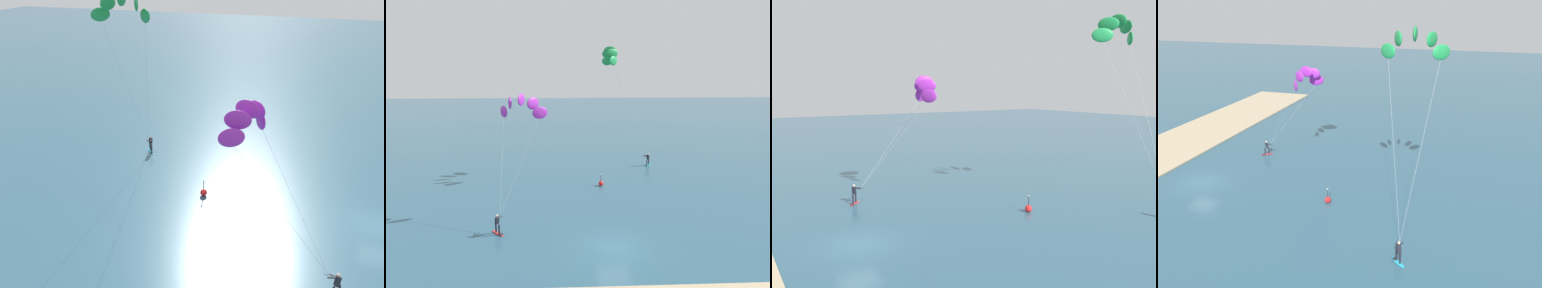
% 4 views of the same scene
% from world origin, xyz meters
% --- Properties ---
extents(ground_plane, '(240.00, 240.00, 0.00)m').
position_xyz_m(ground_plane, '(0.00, 0.00, 0.00)').
color(ground_plane, '#2D566B').
extents(kitesurfer_nearshore, '(4.71, 7.81, 10.81)m').
position_xyz_m(kitesurfer_nearshore, '(-7.64, 8.23, 9.25)').
color(kitesurfer_nearshore, red).
rests_on(kitesurfer_nearshore, ground).
extents(kitesurfer_mid_water, '(7.08, 5.15, 15.63)m').
position_xyz_m(kitesurfer_mid_water, '(2.44, 21.00, 13.84)').
color(kitesurfer_mid_water, '#23ADD1').
rests_on(kitesurfer_mid_water, ground).
extents(marker_buoy, '(0.56, 0.56, 1.38)m').
position_xyz_m(marker_buoy, '(0.45, 13.57, 0.30)').
color(marker_buoy, red).
rests_on(marker_buoy, ground).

